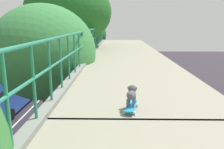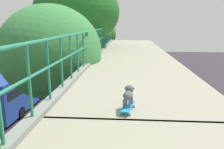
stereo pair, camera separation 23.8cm
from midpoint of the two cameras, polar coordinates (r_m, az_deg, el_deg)
The scene contains 6 objects.
city_bus at distance 22.19m, azimuth -24.88°, elevation -3.13°, with size 2.57×10.13×3.34m.
roadside_tree_mid at distance 8.87m, azimuth -17.72°, elevation 5.08°, with size 3.90×3.90×8.32m.
roadside_tree_far at distance 13.51m, azimuth -11.63°, elevation 15.09°, with size 4.96×4.96×10.14m.
roadside_tree_farthest at distance 24.55m, azimuth -6.35°, elevation 10.03°, with size 3.86×3.86×8.12m.
toy_skateboard at distance 3.69m, azimuth 3.11°, elevation -8.23°, with size 0.27×0.57×0.08m.
small_dog at distance 3.66m, azimuth 3.23°, elevation -4.88°, with size 0.21×0.37×0.31m.
Camera 1 is at (0.88, -1.76, 7.59)m, focal length 35.43 mm.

